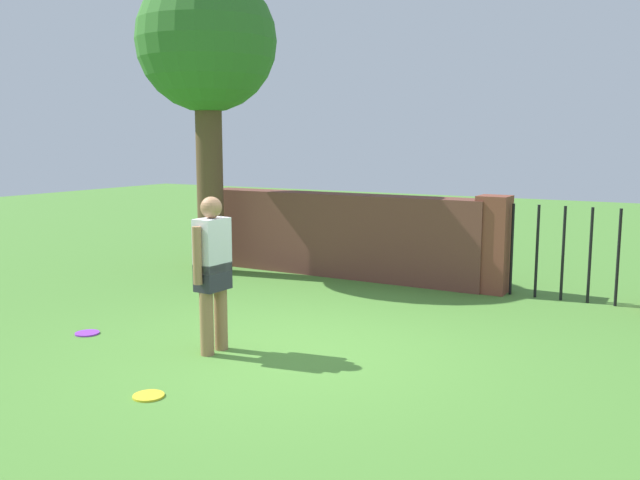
# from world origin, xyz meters

# --- Properties ---
(ground_plane) EXTENTS (40.00, 40.00, 0.00)m
(ground_plane) POSITION_xyz_m (0.00, 0.00, 0.00)
(ground_plane) COLOR #4C8433
(brick_wall) EXTENTS (4.81, 0.50, 1.33)m
(brick_wall) POSITION_xyz_m (-1.50, 3.81, 0.67)
(brick_wall) COLOR brown
(brick_wall) RESTS_ON ground
(tree) EXTENTS (2.25, 2.25, 4.87)m
(tree) POSITION_xyz_m (-3.50, 3.05, 3.64)
(tree) COLOR brown
(tree) RESTS_ON ground
(person) EXTENTS (0.23, 0.54, 1.62)m
(person) POSITION_xyz_m (-0.72, -0.39, 0.90)
(person) COLOR #9E704C
(person) RESTS_ON ground
(fence_gate) EXTENTS (2.72, 0.44, 1.40)m
(fence_gate) POSITION_xyz_m (2.14, 3.81, 0.70)
(fence_gate) COLOR brown
(fence_gate) RESTS_ON ground
(frisbee_yellow) EXTENTS (0.27, 0.27, 0.02)m
(frisbee_yellow) POSITION_xyz_m (-0.43, -1.66, 0.01)
(frisbee_yellow) COLOR yellow
(frisbee_yellow) RESTS_ON ground
(frisbee_purple) EXTENTS (0.27, 0.27, 0.02)m
(frisbee_purple) POSITION_xyz_m (-2.39, -0.59, 0.01)
(frisbee_purple) COLOR purple
(frisbee_purple) RESTS_ON ground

